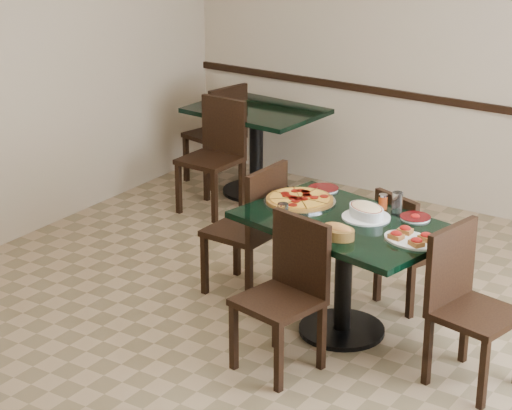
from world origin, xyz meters
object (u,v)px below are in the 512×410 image
Objects in this scene: chair_left at (253,223)px; back_chair_near at (216,149)px; chair_near at (288,286)px; chair_right at (465,298)px; pepperoni_pizza at (300,200)px; bruschetta_platter at (411,238)px; back_table at (256,134)px; back_chair_left at (220,129)px; bread_basket at (337,231)px; lasagna_casserole at (366,211)px; chair_far at (405,244)px; main_table at (344,248)px.

chair_left is 1.66m from back_chair_near.
chair_near is 0.98× the size of chair_right.
back_chair_near reaches higher than chair_left.
pepperoni_pizza is 0.88m from bruschetta_platter.
back_table is 2.90× the size of bruschetta_platter.
back_chair_near is at bearing -134.24° from chair_left.
back_chair_left is (-1.49, 1.72, -0.01)m from chair_left.
bread_basket reaches higher than pepperoni_pizza.
back_table is 1.22× the size of chair_right.
back_table is at bearing -145.42° from chair_left.
lasagna_casserole is at bearing 84.40° from chair_right.
chair_right is 0.81m from bread_basket.
pepperoni_pizza is at bearing 90.27° from chair_right.
chair_far is 0.77m from pepperoni_pizza.
back_table is 2.63m from lasagna_casserole.
bread_basket is (0.17, 0.26, 0.29)m from chair_near.
chair_right reaches higher than lasagna_casserole.
chair_left reaches higher than back_chair_left.
chair_right is 0.99× the size of back_chair_near.
bruschetta_platter is at bearing 50.52° from chair_near.
back_chair_near is at bearing 73.49° from chair_right.
chair_right is at bearing 34.91° from chair_near.
chair_right is at bearing 7.57° from bread_basket.
chair_right is 1.00× the size of chair_left.
back_table is at bearing 85.03° from back_chair_near.
bread_basket reaches higher than back_table.
chair_near is 1.97× the size of pepperoni_pizza.
bread_basket is (2.01, -1.61, 0.27)m from back_chair_near.
back_table is 1.24× the size of chair_near.
main_table is 2.63m from back_table.
lasagna_casserole is 0.82× the size of bruschetta_platter.
back_chair_near reaches higher than pepperoni_pizza.
back_table is 2.02m from chair_left.
back_table is 0.50m from back_chair_near.
back_chair_near is 1.98m from pepperoni_pizza.
back_chair_left is (-2.41, 1.32, 0.06)m from chair_far.
chair_right is 0.84m from lasagna_casserole.
main_table is 1.52× the size of chair_right.
chair_near is 0.98× the size of chair_left.
back_chair_left is 2.84× the size of lasagna_casserole.
chair_near is at bearing -125.90° from bread_basket.
pepperoni_pizza is (-1.23, 0.25, 0.26)m from chair_right.
back_chair_left is at bearing -179.23° from back_table.
bread_basket reaches higher than chair_far.
lasagna_casserole reaches higher than chair_far.
back_table is (-1.87, 1.85, -0.04)m from main_table.
chair_left is at bearing 175.04° from pepperoni_pizza.
chair_left is (-0.92, -0.39, 0.08)m from chair_far.
chair_far is 2.75m from back_chair_left.
back_chair_left is at bearing 171.39° from lasagna_casserole.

